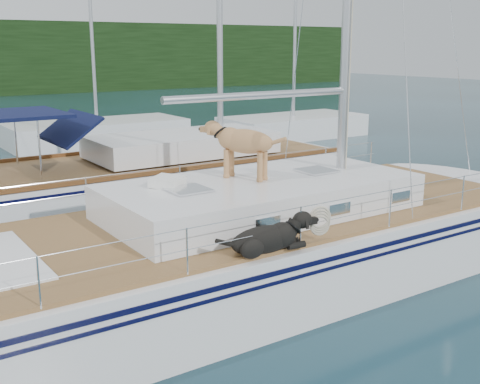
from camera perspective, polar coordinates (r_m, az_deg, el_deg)
ground at (r=10.15m, az=-1.73°, el=-9.41°), size 120.00×120.00×0.00m
main_sailboat at (r=9.95m, az=-1.29°, el=-5.70°), size 12.00×3.84×14.01m
neighbor_sailboat at (r=15.71m, az=-8.92°, el=1.19°), size 11.00×3.50×13.30m
bg_boat_center at (r=25.77m, az=-13.38°, el=5.46°), size 7.20×3.00×11.65m
bg_boat_east at (r=27.15m, az=5.04°, el=6.19°), size 6.40×3.00×11.65m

